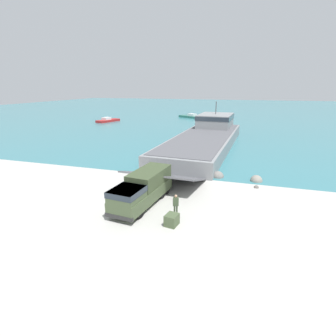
# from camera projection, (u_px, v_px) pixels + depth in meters

# --- Properties ---
(ground_plane) EXTENTS (240.00, 240.00, 0.00)m
(ground_plane) POSITION_uv_depth(u_px,v_px,m) (133.00, 201.00, 23.43)
(ground_plane) COLOR #B7B5AD
(water_surface) EXTENTS (240.00, 180.00, 0.01)m
(water_surface) POSITION_uv_depth(u_px,v_px,m) (226.00, 110.00, 112.43)
(water_surface) COLOR teal
(water_surface) RESTS_ON ground_plane
(landing_craft) EXTENTS (10.35, 36.71, 6.95)m
(landing_craft) POSITION_uv_depth(u_px,v_px,m) (206.00, 136.00, 44.96)
(landing_craft) COLOR gray
(landing_craft) RESTS_ON ground_plane
(military_truck) EXTENTS (3.20, 7.85, 2.70)m
(military_truck) POSITION_uv_depth(u_px,v_px,m) (143.00, 188.00, 22.43)
(military_truck) COLOR #475638
(military_truck) RESTS_ON ground_plane
(soldier_on_ramp) EXTENTS (0.50, 0.38, 1.77)m
(soldier_on_ramp) POSITION_uv_depth(u_px,v_px,m) (176.00, 204.00, 20.48)
(soldier_on_ramp) COLOR #3D4C33
(soldier_on_ramp) RESTS_ON ground_plane
(moored_boat_a) EXTENTS (8.43, 6.03, 1.33)m
(moored_boat_a) POSITION_uv_depth(u_px,v_px,m) (191.00, 116.00, 84.51)
(moored_boat_a) COLOR #2D7060
(moored_boat_a) RESTS_ON ground_plane
(moored_boat_b) EXTENTS (4.59, 7.60, 1.32)m
(moored_boat_b) POSITION_uv_depth(u_px,v_px,m) (108.00, 120.00, 75.09)
(moored_boat_b) COLOR #B22323
(moored_boat_b) RESTS_ON ground_plane
(cargo_crate) EXTENTS (1.01, 1.15, 0.85)m
(cargo_crate) POSITION_uv_depth(u_px,v_px,m) (172.00, 220.00, 19.21)
(cargo_crate) COLOR #475638
(cargo_crate) RESTS_ON ground_plane
(shoreline_rock_a) EXTENTS (1.30, 1.30, 1.30)m
(shoreline_rock_a) POSITION_uv_depth(u_px,v_px,m) (256.00, 181.00, 28.29)
(shoreline_rock_a) COLOR gray
(shoreline_rock_a) RESTS_ON ground_plane
(shoreline_rock_b) EXTENTS (1.32, 1.32, 1.32)m
(shoreline_rock_b) POSITION_uv_depth(u_px,v_px,m) (218.00, 177.00, 29.60)
(shoreline_rock_b) COLOR gray
(shoreline_rock_b) RESTS_ON ground_plane
(shoreline_rock_c) EXTENTS (0.51, 0.51, 0.51)m
(shoreline_rock_c) POSITION_uv_depth(u_px,v_px,m) (256.00, 188.00, 26.43)
(shoreline_rock_c) COLOR #66605B
(shoreline_rock_c) RESTS_ON ground_plane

